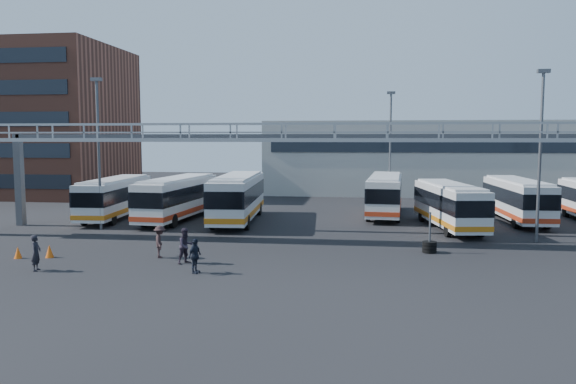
# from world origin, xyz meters

# --- Properties ---
(ground) EXTENTS (140.00, 140.00, 0.00)m
(ground) POSITION_xyz_m (0.00, 0.00, 0.00)
(ground) COLOR black
(ground) RESTS_ON ground
(gantry) EXTENTS (51.40, 5.15, 7.10)m
(gantry) POSITION_xyz_m (0.00, 5.87, 5.51)
(gantry) COLOR gray
(gantry) RESTS_ON ground
(apartment_building) EXTENTS (18.00, 15.00, 16.00)m
(apartment_building) POSITION_xyz_m (-34.00, 30.00, 8.00)
(apartment_building) COLOR brown
(apartment_building) RESTS_ON ground
(warehouse) EXTENTS (42.00, 14.00, 8.00)m
(warehouse) POSITION_xyz_m (12.00, 38.00, 4.00)
(warehouse) COLOR #9E9E99
(warehouse) RESTS_ON ground
(light_pole_left) EXTENTS (0.70, 0.35, 10.21)m
(light_pole_left) POSITION_xyz_m (-16.00, 8.00, 5.73)
(light_pole_left) COLOR #4C4F54
(light_pole_left) RESTS_ON ground
(light_pole_mid) EXTENTS (0.70, 0.35, 10.21)m
(light_pole_mid) POSITION_xyz_m (12.00, 7.00, 5.73)
(light_pole_mid) COLOR #4C4F54
(light_pole_mid) RESTS_ON ground
(light_pole_back) EXTENTS (0.70, 0.35, 10.21)m
(light_pole_back) POSITION_xyz_m (4.00, 22.00, 5.73)
(light_pole_back) COLOR #4C4F54
(light_pole_back) RESTS_ON ground
(bus_1) EXTENTS (3.02, 10.44, 3.13)m
(bus_1) POSITION_xyz_m (-17.23, 12.97, 1.73)
(bus_1) COLOR silver
(bus_1) RESTS_ON ground
(bus_2) EXTENTS (3.29, 10.92, 3.27)m
(bus_2) POSITION_xyz_m (-12.16, 12.76, 1.81)
(bus_2) COLOR silver
(bus_2) RESTS_ON ground
(bus_3) EXTENTS (3.42, 11.61, 3.48)m
(bus_3) POSITION_xyz_m (-7.52, 12.65, 1.93)
(bus_3) COLOR silver
(bus_3) RESTS_ON ground
(bus_5) EXTENTS (3.29, 10.90, 3.26)m
(bus_5) POSITION_xyz_m (3.44, 17.38, 1.80)
(bus_5) COLOR silver
(bus_5) RESTS_ON ground
(bus_6) EXTENTS (3.85, 10.48, 3.11)m
(bus_6) POSITION_xyz_m (7.55, 11.51, 1.72)
(bus_6) COLOR silver
(bus_6) RESTS_ON ground
(bus_7) EXTENTS (2.82, 10.52, 3.17)m
(bus_7) POSITION_xyz_m (13.04, 15.48, 1.75)
(bus_7) COLOR silver
(bus_7) RESTS_ON ground
(pedestrian_a) EXTENTS (0.52, 0.69, 1.71)m
(pedestrian_a) POSITION_xyz_m (-13.55, -3.64, 0.85)
(pedestrian_a) COLOR black
(pedestrian_a) RESTS_ON ground
(pedestrian_b) EXTENTS (1.07, 1.10, 1.78)m
(pedestrian_b) POSITION_xyz_m (-7.05, -1.22, 0.89)
(pedestrian_b) COLOR #29212E
(pedestrian_b) RESTS_ON ground
(pedestrian_c) EXTENTS (0.95, 1.24, 1.70)m
(pedestrian_c) POSITION_xyz_m (-8.79, -0.12, 0.85)
(pedestrian_c) COLOR #322122
(pedestrian_c) RESTS_ON ground
(pedestrian_d) EXTENTS (0.63, 1.02, 1.63)m
(pedestrian_d) POSITION_xyz_m (-6.00, -3.13, 0.81)
(pedestrian_d) COLOR black
(pedestrian_d) RESTS_ON ground
(cone_left) EXTENTS (0.46, 0.46, 0.67)m
(cone_left) POSITION_xyz_m (-14.55, -0.83, 0.34)
(cone_left) COLOR #EB5A0D
(cone_left) RESTS_ON ground
(cone_right) EXTENTS (0.48, 0.48, 0.62)m
(cone_right) POSITION_xyz_m (-16.07, -1.24, 0.31)
(cone_right) COLOR #EB5A0D
(cone_right) RESTS_ON ground
(tire_stack) EXTENTS (0.78, 0.78, 2.22)m
(tire_stack) POSITION_xyz_m (5.29, 3.07, 0.37)
(tire_stack) COLOR black
(tire_stack) RESTS_ON ground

